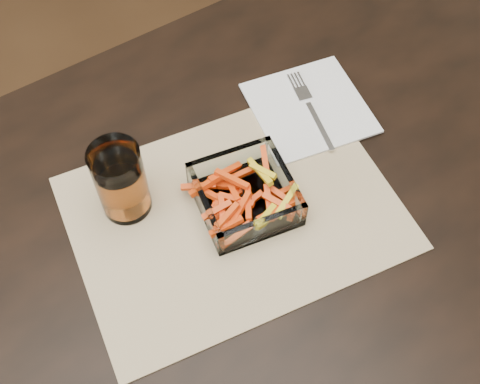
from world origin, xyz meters
name	(u,v)px	position (x,y,z in m)	size (l,w,h in m)	color
dining_table	(189,312)	(0.00, 0.00, 0.66)	(1.60, 0.90, 0.75)	black
placemat	(234,213)	(0.12, 0.06, 0.75)	(0.45, 0.33, 0.00)	tan
glass_bowl	(245,196)	(0.14, 0.06, 0.77)	(0.15, 0.15, 0.05)	white
tumbler	(121,183)	(0.00, 0.15, 0.81)	(0.07, 0.07, 0.12)	white
napkin	(309,108)	(0.32, 0.15, 0.76)	(0.17, 0.17, 0.00)	white
fork	(310,107)	(0.32, 0.15, 0.76)	(0.06, 0.16, 0.00)	silver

